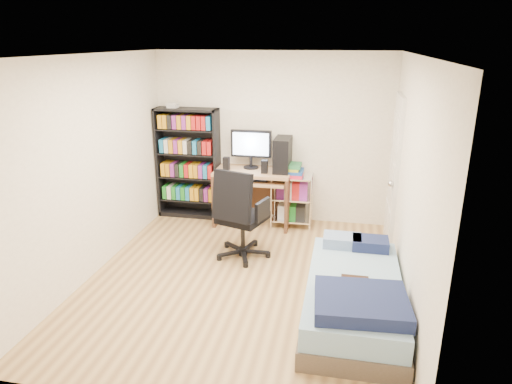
% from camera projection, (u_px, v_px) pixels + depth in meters
% --- Properties ---
extents(room, '(3.58, 4.08, 2.58)m').
position_uv_depth(room, '(240.00, 176.00, 4.89)').
color(room, tan).
rests_on(room, ground).
extents(media_shelf, '(0.95, 0.32, 1.75)m').
position_uv_depth(media_shelf, '(188.00, 162.00, 6.96)').
color(media_shelf, black).
rests_on(media_shelf, room).
extents(computer_desk, '(1.11, 0.64, 1.40)m').
position_uv_depth(computer_desk, '(261.00, 175.00, 6.70)').
color(computer_desk, tan).
rests_on(computer_desk, room).
extents(office_chair, '(0.88, 0.88, 1.18)m').
position_uv_depth(office_chair, '(241.00, 230.00, 5.72)').
color(office_chair, black).
rests_on(office_chair, room).
extents(wire_cart, '(0.60, 0.44, 0.95)m').
position_uv_depth(wire_cart, '(292.00, 186.00, 6.64)').
color(wire_cart, white).
rests_on(wire_cart, room).
extents(bed, '(0.94, 1.88, 0.54)m').
position_uv_depth(bed, '(354.00, 296.00, 4.51)').
color(bed, brown).
rests_on(bed, room).
extents(door, '(0.12, 0.80, 2.00)m').
position_uv_depth(door, '(394.00, 173.00, 5.90)').
color(door, silver).
rests_on(door, room).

